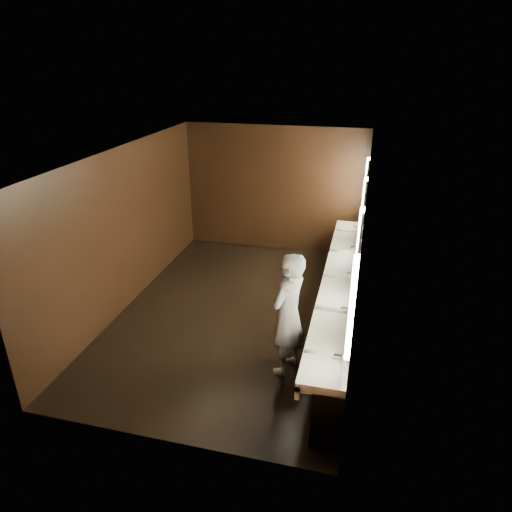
# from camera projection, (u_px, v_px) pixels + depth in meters

# --- Properties ---
(floor) EXTENTS (6.00, 6.00, 0.00)m
(floor) POSITION_uv_depth(u_px,v_px,m) (238.00, 312.00, 8.05)
(floor) COLOR black
(floor) RESTS_ON ground
(ceiling) EXTENTS (4.00, 6.00, 0.02)m
(ceiling) POSITION_uv_depth(u_px,v_px,m) (235.00, 153.00, 6.90)
(ceiling) COLOR #2D2D2B
(ceiling) RESTS_ON wall_back
(wall_back) EXTENTS (4.00, 0.02, 2.80)m
(wall_back) POSITION_uv_depth(u_px,v_px,m) (274.00, 190.00, 10.13)
(wall_back) COLOR black
(wall_back) RESTS_ON floor
(wall_front) EXTENTS (4.00, 0.02, 2.80)m
(wall_front) POSITION_uv_depth(u_px,v_px,m) (157.00, 342.00, 4.82)
(wall_front) COLOR black
(wall_front) RESTS_ON floor
(wall_left) EXTENTS (0.02, 6.00, 2.80)m
(wall_left) POSITION_uv_depth(u_px,v_px,m) (126.00, 228.00, 7.92)
(wall_left) COLOR black
(wall_left) RESTS_ON floor
(wall_right) EXTENTS (0.02, 6.00, 2.80)m
(wall_right) POSITION_uv_depth(u_px,v_px,m) (361.00, 251.00, 7.03)
(wall_right) COLOR black
(wall_right) RESTS_ON floor
(sink_counter) EXTENTS (0.55, 5.40, 1.01)m
(sink_counter) POSITION_uv_depth(u_px,v_px,m) (342.00, 300.00, 7.45)
(sink_counter) COLOR black
(sink_counter) RESTS_ON floor
(mirror_band) EXTENTS (0.06, 5.03, 1.15)m
(mirror_band) POSITION_uv_depth(u_px,v_px,m) (361.00, 230.00, 6.89)
(mirror_band) COLOR white
(mirror_band) RESTS_ON wall_right
(person) EXTENTS (0.66, 0.78, 1.82)m
(person) POSITION_uv_depth(u_px,v_px,m) (288.00, 315.00, 6.26)
(person) COLOR #94B7DE
(person) RESTS_ON floor
(trash_bin) EXTENTS (0.37, 0.37, 0.51)m
(trash_bin) POSITION_uv_depth(u_px,v_px,m) (321.00, 345.00, 6.73)
(trash_bin) COLOR black
(trash_bin) RESTS_ON floor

